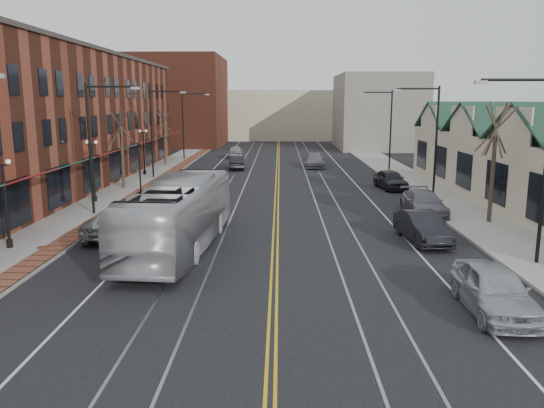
{
  "coord_description": "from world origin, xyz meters",
  "views": [
    {
      "loc": [
        0.22,
        -16.49,
        7.1
      ],
      "look_at": [
        -0.17,
        9.66,
        2.0
      ],
      "focal_mm": 35.0,
      "sensor_mm": 36.0,
      "label": 1
    }
  ],
  "objects_px": {
    "parked_car_a": "(494,289)",
    "parked_car_c": "(424,203)",
    "parked_suv": "(123,221)",
    "parked_car_d": "(391,180)",
    "transit_bus": "(179,215)",
    "parked_car_b": "(422,227)"
  },
  "relations": [
    {
      "from": "parked_car_c",
      "to": "parked_car_d",
      "type": "distance_m",
      "value": 10.1
    },
    {
      "from": "parked_suv",
      "to": "parked_car_d",
      "type": "xyz_separation_m",
      "value": [
        17.42,
        15.63,
        -0.03
      ]
    },
    {
      "from": "transit_bus",
      "to": "parked_car_d",
      "type": "height_order",
      "value": "transit_bus"
    },
    {
      "from": "parked_suv",
      "to": "parked_car_c",
      "type": "relative_size",
      "value": 1.12
    },
    {
      "from": "transit_bus",
      "to": "parked_suv",
      "type": "bearing_deg",
      "value": -31.42
    },
    {
      "from": "parked_suv",
      "to": "parked_car_d",
      "type": "distance_m",
      "value": 23.41
    },
    {
      "from": "parked_suv",
      "to": "parked_car_b",
      "type": "height_order",
      "value": "parked_suv"
    },
    {
      "from": "transit_bus",
      "to": "parked_car_a",
      "type": "height_order",
      "value": "transit_bus"
    },
    {
      "from": "parked_suv",
      "to": "parked_car_a",
      "type": "relative_size",
      "value": 1.21
    },
    {
      "from": "parked_suv",
      "to": "transit_bus",
      "type": "bearing_deg",
      "value": 147.36
    },
    {
      "from": "transit_bus",
      "to": "parked_car_b",
      "type": "xyz_separation_m",
      "value": [
        12.13,
        1.53,
        -0.93
      ]
    },
    {
      "from": "parked_car_a",
      "to": "parked_car_b",
      "type": "distance_m",
      "value": 9.2
    },
    {
      "from": "parked_suv",
      "to": "parked_car_b",
      "type": "distance_m",
      "value": 15.65
    },
    {
      "from": "parked_car_d",
      "to": "parked_car_a",
      "type": "bearing_deg",
      "value": -101.43
    },
    {
      "from": "parked_car_b",
      "to": "parked_car_a",
      "type": "bearing_deg",
      "value": -95.7
    },
    {
      "from": "parked_car_a",
      "to": "parked_car_c",
      "type": "height_order",
      "value": "parked_car_a"
    },
    {
      "from": "parked_car_a",
      "to": "parked_car_c",
      "type": "bearing_deg",
      "value": 85.35
    },
    {
      "from": "parked_car_a",
      "to": "transit_bus",
      "type": "bearing_deg",
      "value": 149.54
    },
    {
      "from": "parked_suv",
      "to": "parked_car_d",
      "type": "bearing_deg",
      "value": -134.77
    },
    {
      "from": "parked_car_a",
      "to": "parked_car_c",
      "type": "xyz_separation_m",
      "value": [
        1.8,
        15.74,
        -0.07
      ]
    },
    {
      "from": "parked_car_d",
      "to": "parked_suv",
      "type": "bearing_deg",
      "value": -145.55
    },
    {
      "from": "parked_car_a",
      "to": "parked_car_d",
      "type": "height_order",
      "value": "parked_car_a"
    }
  ]
}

